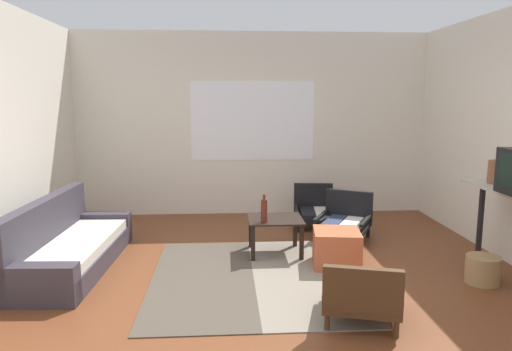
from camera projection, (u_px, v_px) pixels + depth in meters
name	position (u px, v px, depth m)	size (l,w,h in m)	color
ground_plane	(272.00, 292.00, 4.32)	(7.80, 7.80, 0.00)	brown
far_wall_with_window	(252.00, 124.00, 7.11)	(5.60, 0.13, 2.70)	silver
area_rug	(254.00, 277.00, 4.65)	(1.99, 2.26, 0.01)	#4C4238
couch	(68.00, 247.00, 4.90)	(0.80, 2.02, 0.73)	#38333D
coffee_table	(275.00, 225.00, 5.33)	(0.61, 0.56, 0.41)	black
armchair_by_window	(314.00, 209.00, 6.53)	(0.61, 0.68, 0.55)	black
armchair_striped_foreground	(362.00, 294.00, 3.71)	(0.74, 0.77, 0.52)	#472D19
armchair_corner	(345.00, 218.00, 5.91)	(0.82, 0.82, 0.58)	black
ottoman_orange	(336.00, 248.00, 4.96)	(0.47, 0.47, 0.38)	#BC5633
clay_vase	(500.00, 171.00, 4.71)	(0.23, 0.23, 0.36)	brown
glass_bottle	(264.00, 210.00, 5.12)	(0.07, 0.07, 0.31)	#5B2319
wicker_basket	(483.00, 270.00, 4.51)	(0.32, 0.32, 0.26)	#9E7A4C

